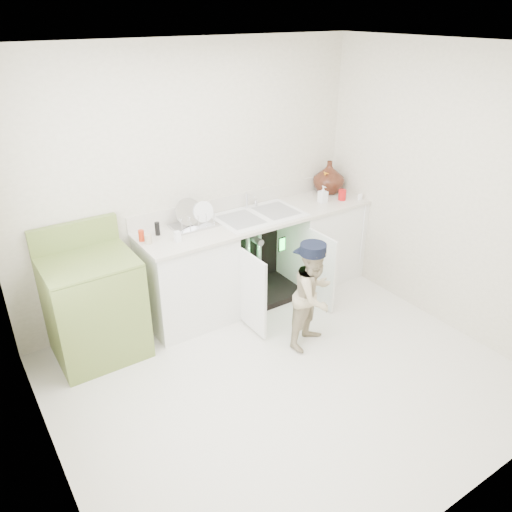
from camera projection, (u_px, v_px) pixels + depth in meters
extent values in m
plane|color=beige|center=(285.00, 378.00, 4.08)|extent=(3.50, 3.50, 0.00)
cube|color=beige|center=(192.00, 183.00, 4.63)|extent=(3.50, 2.50, 0.02)
cube|color=beige|center=(478.00, 347.00, 2.40)|extent=(3.50, 2.50, 0.02)
cube|color=beige|center=(27.00, 315.00, 2.65)|extent=(2.50, 3.00, 0.02)
cube|color=beige|center=(448.00, 193.00, 4.38)|extent=(2.50, 3.00, 0.02)
plane|color=white|center=(296.00, 47.00, 2.95)|extent=(3.50, 3.50, 0.00)
cube|color=white|center=(188.00, 280.00, 4.65)|extent=(0.80, 0.60, 0.86)
cube|color=white|center=(320.00, 240.00, 5.44)|extent=(0.80, 0.60, 0.86)
cube|color=black|center=(245.00, 249.00, 5.25)|extent=(0.80, 0.06, 0.86)
cube|color=black|center=(259.00, 293.00, 5.23)|extent=(0.80, 0.60, 0.06)
cylinder|color=gray|center=(248.00, 255.00, 5.08)|extent=(0.05, 0.05, 0.70)
cylinder|color=gray|center=(259.00, 252.00, 5.15)|extent=(0.05, 0.05, 0.70)
cylinder|color=gray|center=(256.00, 240.00, 5.00)|extent=(0.07, 0.18, 0.07)
cube|color=white|center=(253.00, 294.00, 4.49)|extent=(0.03, 0.40, 0.76)
cube|color=white|center=(321.00, 270.00, 4.89)|extent=(0.02, 0.40, 0.76)
cube|color=beige|center=(259.00, 217.00, 4.84)|extent=(2.44, 0.64, 0.03)
cube|color=beige|center=(243.00, 200.00, 5.02)|extent=(2.44, 0.02, 0.15)
cube|color=white|center=(259.00, 216.00, 4.84)|extent=(0.85, 0.55, 0.02)
cube|color=gray|center=(241.00, 220.00, 4.73)|extent=(0.34, 0.40, 0.01)
cube|color=gray|center=(276.00, 211.00, 4.94)|extent=(0.34, 0.40, 0.01)
cylinder|color=silver|center=(247.00, 200.00, 4.96)|extent=(0.03, 0.03, 0.17)
cylinder|color=silver|center=(250.00, 195.00, 4.88)|extent=(0.02, 0.14, 0.02)
cylinder|color=silver|center=(256.00, 203.00, 5.04)|extent=(0.04, 0.04, 0.06)
cylinder|color=white|center=(363.00, 233.00, 5.32)|extent=(0.01, 0.01, 0.70)
cube|color=white|center=(360.00, 197.00, 5.22)|extent=(0.04, 0.02, 0.06)
cube|color=silver|center=(194.00, 225.00, 4.60)|extent=(0.41, 0.27, 0.02)
cylinder|color=silver|center=(189.00, 218.00, 4.56)|extent=(0.25, 0.09, 0.25)
cylinder|color=white|center=(204.00, 216.00, 4.63)|extent=(0.20, 0.05, 0.20)
cylinder|color=silver|center=(182.00, 226.00, 4.41)|extent=(0.01, 0.01, 0.12)
cylinder|color=silver|center=(190.00, 224.00, 4.46)|extent=(0.01, 0.01, 0.12)
cylinder|color=silver|center=(198.00, 222.00, 4.50)|extent=(0.01, 0.01, 0.12)
cylinder|color=silver|center=(206.00, 220.00, 4.54)|extent=(0.01, 0.01, 0.12)
cylinder|color=silver|center=(214.00, 218.00, 4.58)|extent=(0.01, 0.01, 0.12)
imported|color=#422B13|center=(329.00, 177.00, 5.36)|extent=(0.33, 0.33, 0.35)
imported|color=orange|center=(325.00, 184.00, 5.31)|extent=(0.10, 0.10, 0.25)
imported|color=silver|center=(323.00, 194.00, 5.13)|extent=(0.08, 0.08, 0.17)
cylinder|color=red|center=(342.00, 195.00, 5.20)|extent=(0.08, 0.08, 0.11)
cylinder|color=red|center=(141.00, 236.00, 4.29)|extent=(0.05, 0.05, 0.10)
cylinder|color=tan|center=(148.00, 239.00, 4.25)|extent=(0.06, 0.06, 0.08)
cylinder|color=black|center=(157.00, 229.00, 4.40)|extent=(0.04, 0.04, 0.12)
cube|color=white|center=(177.00, 237.00, 4.29)|extent=(0.05, 0.05, 0.09)
cube|color=olive|center=(95.00, 309.00, 4.19)|extent=(0.73, 0.65, 0.88)
cube|color=olive|center=(87.00, 261.00, 3.99)|extent=(0.73, 0.65, 0.02)
cube|color=olive|center=(74.00, 235.00, 4.14)|extent=(0.73, 0.06, 0.23)
cylinder|color=black|center=(69.00, 276.00, 3.78)|extent=(0.16, 0.16, 0.02)
cylinder|color=silver|center=(69.00, 274.00, 3.77)|extent=(0.19, 0.19, 0.01)
cylinder|color=black|center=(58.00, 260.00, 4.02)|extent=(0.16, 0.16, 0.02)
cylinder|color=silver|center=(58.00, 258.00, 4.01)|extent=(0.19, 0.19, 0.01)
cylinder|color=black|center=(116.00, 263.00, 3.96)|extent=(0.16, 0.16, 0.02)
cylinder|color=silver|center=(116.00, 262.00, 3.95)|extent=(0.19, 0.19, 0.01)
cylinder|color=black|center=(103.00, 249.00, 4.20)|extent=(0.16, 0.16, 0.02)
cylinder|color=silver|center=(103.00, 247.00, 4.19)|extent=(0.19, 0.19, 0.01)
imported|color=tan|center=(314.00, 296.00, 4.30)|extent=(0.56, 0.50, 0.96)
cylinder|color=black|center=(317.00, 249.00, 4.10)|extent=(0.28, 0.28, 0.09)
cube|color=black|center=(306.00, 249.00, 4.17)|extent=(0.19, 0.14, 0.01)
cube|color=black|center=(282.00, 244.00, 4.68)|extent=(0.07, 0.01, 0.14)
cube|color=#26F23F|center=(282.00, 244.00, 4.67)|extent=(0.06, 0.00, 0.12)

